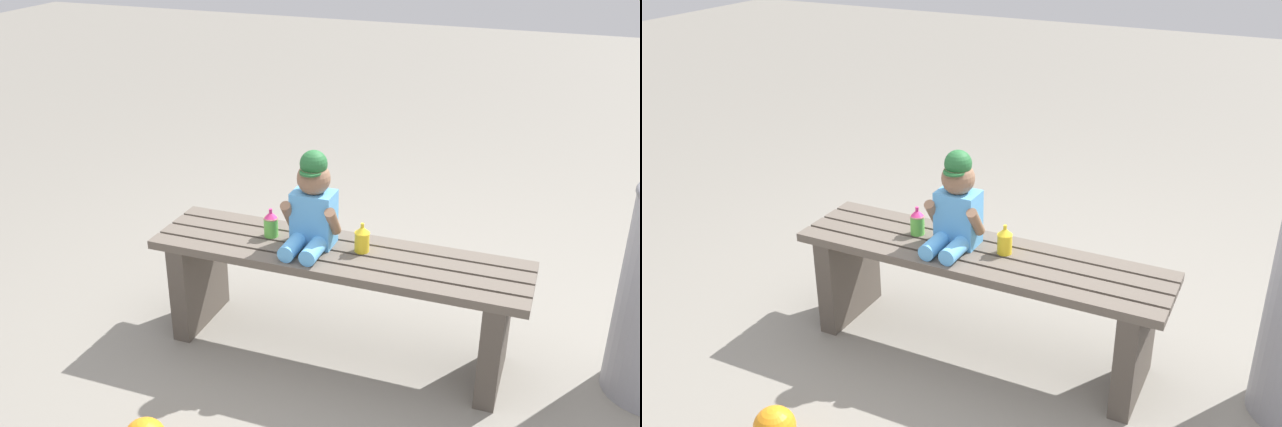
{
  "view_description": "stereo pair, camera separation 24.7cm",
  "coord_description": "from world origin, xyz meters",
  "views": [
    {
      "loc": [
        0.82,
        -2.4,
        1.8
      ],
      "look_at": [
        -0.06,
        -0.05,
        0.65
      ],
      "focal_mm": 39.81,
      "sensor_mm": 36.0,
      "label": 1
    },
    {
      "loc": [
        1.04,
        -2.31,
        1.8
      ],
      "look_at": [
        -0.06,
        -0.05,
        0.65
      ],
      "focal_mm": 39.81,
      "sensor_mm": 36.0,
      "label": 2
    }
  ],
  "objects": [
    {
      "name": "child_figure",
      "position": [
        -0.12,
        0.02,
        0.65
      ],
      "size": [
        0.23,
        0.27,
        0.4
      ],
      "color": "#59A5E5",
      "rests_on": "park_bench"
    },
    {
      "name": "sippy_cup_left",
      "position": [
        -0.31,
        0.03,
        0.53
      ],
      "size": [
        0.06,
        0.06,
        0.12
      ],
      "color": "#66CC4C",
      "rests_on": "park_bench"
    },
    {
      "name": "sippy_cup_right",
      "position": [
        0.09,
        0.03,
        0.53
      ],
      "size": [
        0.06,
        0.06,
        0.12
      ],
      "color": "yellow",
      "rests_on": "park_bench"
    },
    {
      "name": "ground_plane",
      "position": [
        0.0,
        0.0,
        0.0
      ],
      "size": [
        16.0,
        16.0,
        0.0
      ],
      "primitive_type": "plane",
      "color": "gray"
    },
    {
      "name": "park_bench",
      "position": [
        0.0,
        0.0,
        0.32
      ],
      "size": [
        1.54,
        0.38,
        0.47
      ],
      "color": "#60564C",
      "rests_on": "ground_plane"
    },
    {
      "name": "toy_ball",
      "position": [
        -0.41,
        -0.84,
        0.08
      ],
      "size": [
        0.15,
        0.15,
        0.15
      ],
      "primitive_type": "sphere",
      "color": "orange",
      "rests_on": "ground_plane"
    }
  ]
}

